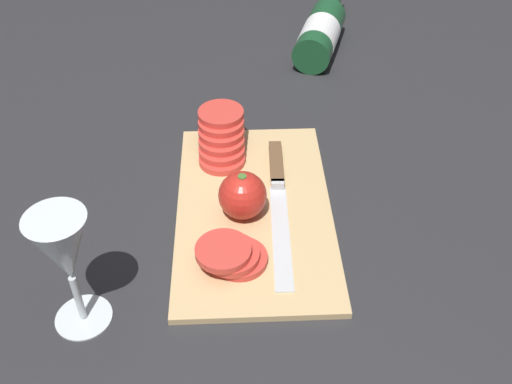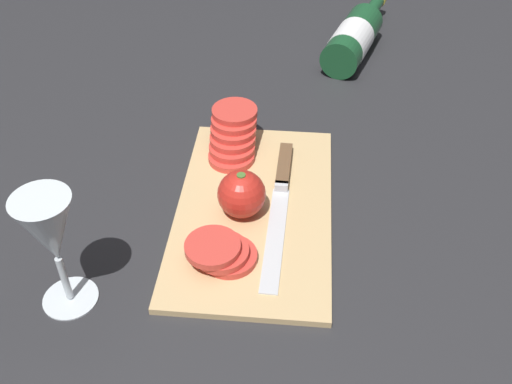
{
  "view_description": "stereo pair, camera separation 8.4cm",
  "coord_description": "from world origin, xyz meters",
  "px_view_note": "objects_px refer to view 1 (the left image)",
  "views": [
    {
      "loc": [
        0.68,
        -0.02,
        0.6
      ],
      "look_at": [
        0.04,
        0.0,
        0.04
      ],
      "focal_mm": 42.0,
      "sensor_mm": 36.0,
      "label": 1
    },
    {
      "loc": [
        0.67,
        0.06,
        0.6
      ],
      "look_at": [
        0.04,
        0.0,
        0.04
      ],
      "focal_mm": 42.0,
      "sensor_mm": 36.0,
      "label": 2
    }
  ],
  "objects_px": {
    "tomato_slice_stack_near": "(221,137)",
    "knife": "(277,181)",
    "wine_bottle": "(321,33)",
    "whole_tomato": "(243,195)",
    "tomato_slice_stack_far": "(232,255)",
    "wine_glass": "(65,254)"
  },
  "relations": [
    {
      "from": "knife",
      "to": "tomato_slice_stack_far",
      "type": "bearing_deg",
      "value": -22.91
    },
    {
      "from": "wine_bottle",
      "to": "whole_tomato",
      "type": "distance_m",
      "value": 0.53
    },
    {
      "from": "wine_bottle",
      "to": "whole_tomato",
      "type": "relative_size",
      "value": 4.58
    },
    {
      "from": "tomato_slice_stack_far",
      "to": "wine_bottle",
      "type": "bearing_deg",
      "value": 162.34
    },
    {
      "from": "whole_tomato",
      "to": "tomato_slice_stack_near",
      "type": "distance_m",
      "value": 0.15
    },
    {
      "from": "tomato_slice_stack_near",
      "to": "knife",
      "type": "bearing_deg",
      "value": 44.7
    },
    {
      "from": "whole_tomato",
      "to": "knife",
      "type": "distance_m",
      "value": 0.09
    },
    {
      "from": "knife",
      "to": "tomato_slice_stack_far",
      "type": "height_order",
      "value": "tomato_slice_stack_far"
    },
    {
      "from": "whole_tomato",
      "to": "wine_bottle",
      "type": "bearing_deg",
      "value": 160.99
    },
    {
      "from": "wine_glass",
      "to": "whole_tomato",
      "type": "height_order",
      "value": "wine_glass"
    },
    {
      "from": "wine_bottle",
      "to": "tomato_slice_stack_far",
      "type": "height_order",
      "value": "wine_bottle"
    },
    {
      "from": "tomato_slice_stack_far",
      "to": "whole_tomato",
      "type": "bearing_deg",
      "value": 169.89
    },
    {
      "from": "wine_bottle",
      "to": "whole_tomato",
      "type": "height_order",
      "value": "whole_tomato"
    },
    {
      "from": "whole_tomato",
      "to": "tomato_slice_stack_far",
      "type": "distance_m",
      "value": 0.1
    },
    {
      "from": "knife",
      "to": "tomato_slice_stack_near",
      "type": "height_order",
      "value": "tomato_slice_stack_near"
    },
    {
      "from": "wine_bottle",
      "to": "tomato_slice_stack_far",
      "type": "distance_m",
      "value": 0.63
    },
    {
      "from": "whole_tomato",
      "to": "tomato_slice_stack_far",
      "type": "relative_size",
      "value": 0.73
    },
    {
      "from": "whole_tomato",
      "to": "tomato_slice_stack_far",
      "type": "bearing_deg",
      "value": -10.11
    },
    {
      "from": "wine_bottle",
      "to": "wine_glass",
      "type": "xyz_separation_m",
      "value": [
        0.67,
        -0.37,
        0.08
      ]
    },
    {
      "from": "tomato_slice_stack_near",
      "to": "whole_tomato",
      "type": "bearing_deg",
      "value": 11.46
    },
    {
      "from": "wine_bottle",
      "to": "knife",
      "type": "xyz_separation_m",
      "value": [
        0.44,
        -0.12,
        -0.02
      ]
    },
    {
      "from": "tomato_slice_stack_near",
      "to": "wine_glass",
      "type": "bearing_deg",
      "value": -28.27
    }
  ]
}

